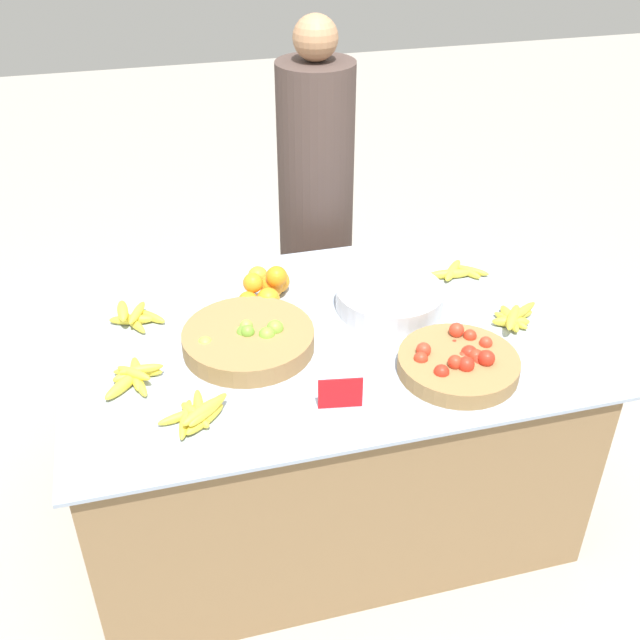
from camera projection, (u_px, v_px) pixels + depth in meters
name	position (u px, v px, depth m)	size (l,w,h in m)	color
ground_plane	(320.00, 494.00, 2.77)	(12.00, 12.00, 0.00)	#A39E93
market_table	(320.00, 420.00, 2.56)	(1.59, 1.06, 0.73)	olive
lime_bowl	(249.00, 339.00, 2.28)	(0.40, 0.40, 0.09)	olive
tomato_basket	(459.00, 363.00, 2.18)	(0.35, 0.35, 0.09)	olive
orange_pile	(267.00, 286.00, 2.51)	(0.19, 0.24, 0.12)	orange
metal_bowl	(389.00, 298.00, 2.47)	(0.36, 0.36, 0.07)	silver
price_sign	(340.00, 393.00, 2.04)	(0.12, 0.03, 0.10)	red
banana_bunch_front_left	(457.00, 272.00, 2.65)	(0.22, 0.14, 0.04)	yellow
banana_bunch_back_center	(134.00, 316.00, 2.40)	(0.19, 0.16, 0.06)	yellow
banana_bunch_middle_left	(513.00, 318.00, 2.39)	(0.18, 0.18, 0.06)	yellow
banana_bunch_middle_right	(198.00, 414.00, 2.01)	(0.21, 0.20, 0.06)	yellow
banana_bunch_front_center	(134.00, 376.00, 2.15)	(0.18, 0.19, 0.05)	yellow
vendor_person	(316.00, 221.00, 3.08)	(0.30, 0.30, 1.51)	#473833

